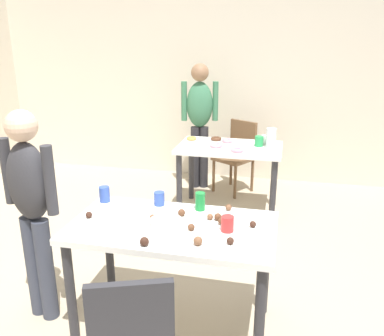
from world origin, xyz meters
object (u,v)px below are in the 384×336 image
(dining_table_far, at_px, (229,156))
(pitcher_far, at_px, (271,138))
(dining_table_near, at_px, (173,240))
(person_girl_near, at_px, (31,200))
(chair_far_table, at_px, (238,152))
(soda_can, at_px, (200,201))
(person_adult_far, at_px, (200,115))
(mixing_bowl, at_px, (166,226))

(dining_table_far, distance_m, pitcher_far, 0.48)
(dining_table_near, relative_size, person_girl_near, 0.88)
(chair_far_table, distance_m, person_girl_near, 2.92)
(dining_table_far, height_order, soda_can, soda_can)
(soda_can, bearing_deg, dining_table_far, 91.19)
(person_girl_near, bearing_deg, person_adult_far, 79.05)
(person_girl_near, xyz_separation_m, mixing_bowl, (0.90, -0.03, -0.07))
(person_girl_near, bearing_deg, chair_far_table, 69.62)
(chair_far_table, xyz_separation_m, person_adult_far, (-0.48, 0.01, 0.44))
(chair_far_table, xyz_separation_m, person_girl_near, (-1.01, -2.72, 0.36))
(person_adult_far, bearing_deg, person_girl_near, -100.95)
(dining_table_far, xyz_separation_m, person_adult_far, (-0.47, 0.69, 0.30))
(mixing_bowl, bearing_deg, dining_table_far, 87.41)
(dining_table_near, distance_m, soda_can, 0.33)
(chair_far_table, xyz_separation_m, mixing_bowl, (-0.10, -2.75, 0.29))
(chair_far_table, height_order, person_girl_near, person_girl_near)
(chair_far_table, bearing_deg, mixing_bowl, -92.17)
(pitcher_far, bearing_deg, mixing_bowl, -103.80)
(chair_far_table, distance_m, pitcher_far, 0.84)
(mixing_bowl, xyz_separation_m, pitcher_far, (0.52, 2.10, 0.06))
(person_girl_near, bearing_deg, dining_table_far, 63.83)
(mixing_bowl, bearing_deg, dining_table_near, 86.27)
(mixing_bowl, distance_m, soda_can, 0.39)
(person_adult_far, relative_size, soda_can, 12.71)
(dining_table_near, xyz_separation_m, chair_far_table, (0.10, 2.64, -0.15))
(mixing_bowl, height_order, soda_can, soda_can)
(dining_table_near, height_order, mixing_bowl, mixing_bowl)
(person_girl_near, bearing_deg, dining_table_near, 4.91)
(soda_can, distance_m, pitcher_far, 1.78)
(dining_table_near, height_order, person_adult_far, person_adult_far)
(person_girl_near, relative_size, pitcher_far, 7.21)
(mixing_bowl, bearing_deg, soda_can, 70.73)
(mixing_bowl, height_order, pitcher_far, pitcher_far)
(mixing_bowl, distance_m, pitcher_far, 2.17)
(soda_can, bearing_deg, person_adult_far, 101.99)
(dining_table_far, bearing_deg, pitcher_far, 5.78)
(dining_table_far, xyz_separation_m, chair_far_table, (0.01, 0.69, -0.14))
(person_girl_near, distance_m, soda_can, 1.09)
(person_adult_far, distance_m, mixing_bowl, 2.78)
(person_girl_near, relative_size, person_adult_far, 0.93)
(dining_table_far, bearing_deg, soda_can, -88.81)
(dining_table_near, xyz_separation_m, pitcher_far, (0.51, 1.99, 0.21))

